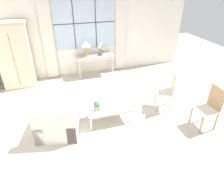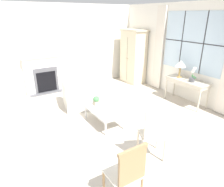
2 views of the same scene
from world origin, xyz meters
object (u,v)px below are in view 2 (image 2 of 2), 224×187
Objects in this scene: side_chair_wooden at (154,131)px; potted_orchid at (193,76)px; coffee_table at (104,110)px; accent_chair_wooden at (127,171)px; console_table at (187,83)px; armchair_upholstered at (81,98)px; fireplace at (45,72)px; potted_plant_small at (96,101)px; table_lamp at (181,64)px; armoire at (133,57)px; pillar_candle at (103,110)px.

potted_orchid is at bearing 114.24° from side_chair_wooden.
coffee_table is (-1.59, -0.07, -0.25)m from side_chair_wooden.
accent_chair_wooden is 2.27m from coffee_table.
console_table is 3.08m from armchair_upholstered.
potted_orchid reaches higher than accent_chair_wooden.
coffee_table is at bearing 11.22° from fireplace.
console_table reaches higher than potted_plant_small.
potted_plant_small is (-2.37, 0.84, -0.07)m from accent_chair_wooden.
armchair_upholstered is at bearing -122.07° from potted_orchid.
fireplace is 4.04× the size of table_lamp.
accent_chair_wooden is 0.93× the size of coffee_table.
coffee_table is 4.64× the size of potted_plant_small.
armoire is 3.42m from coffee_table.
coffee_table is at bearing -89.82° from table_lamp.
accent_chair_wooden is 4.33× the size of potted_plant_small.
fireplace is at bearing -163.43° from armchair_upholstered.
coffee_table is at bearing -177.51° from side_chair_wooden.
potted_plant_small reaches higher than coffee_table.
accent_chair_wooden is at bearing -19.44° from potted_plant_small.
side_chair_wooden is 1.07m from accent_chair_wooden.
fireplace is at bearing -134.55° from console_table.
armchair_upholstered is at bearing 16.57° from fireplace.
fireplace reaches higher than table_lamp.
side_chair_wooden reaches higher than accent_chair_wooden.
potted_orchid is at bearing -0.21° from armoire.
potted_plant_small is at bearing -172.72° from coffee_table.
accent_chair_wooden is 2.52m from potted_plant_small.
armchair_upholstered is 2.79m from side_chair_wooden.
console_table is at bearing 2.69° from table_lamp.
console_table is 2.73m from pillar_candle.
armoire is 3.25m from potted_plant_small.
table_lamp reaches higher than pillar_candle.
accent_chair_wooden is (1.62, -3.44, -0.32)m from potted_orchid.
table_lamp is 0.51× the size of accent_chair_wooden.
armchair_upholstered is 3.38m from accent_chair_wooden.
coffee_table is 0.33m from potted_plant_small.
potted_plant_small is at bearing -96.13° from table_lamp.
potted_orchid is 2.75m from side_chair_wooden.
console_table is 1.24× the size of accent_chair_wooden.
armchair_upholstered is 4.83× the size of potted_plant_small.
armoire is at bearing -179.00° from console_table.
fireplace is 1.04× the size of armoire.
potted_orchid is 3.81m from accent_chair_wooden.
armchair_upholstered is at bearing -113.76° from table_lamp.
potted_plant_small is at bearing 171.49° from pillar_candle.
coffee_table is at bearing 157.21° from accent_chair_wooden.
side_chair_wooden reaches higher than pillar_candle.
side_chair_wooden reaches higher than potted_plant_small.
coffee_table is at bearing -100.28° from potted_orchid.
potted_orchid is at bearing 79.72° from coffee_table.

